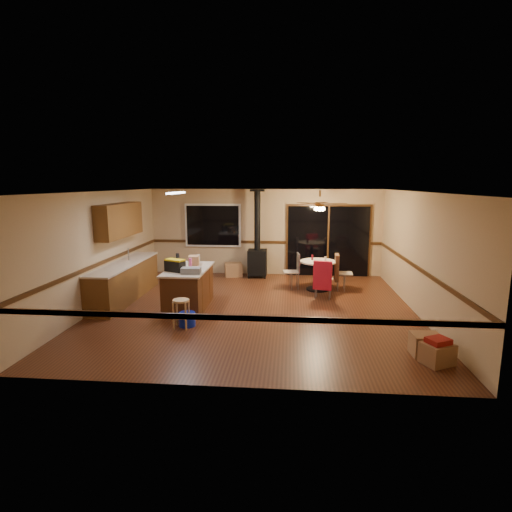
# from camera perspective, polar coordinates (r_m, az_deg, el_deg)

# --- Properties ---
(floor) EXTENTS (7.00, 7.00, 0.00)m
(floor) POSITION_cam_1_polar(r_m,az_deg,el_deg) (9.03, -0.17, -7.54)
(floor) COLOR #4F2716
(floor) RESTS_ON ground
(ceiling) EXTENTS (7.00, 7.00, 0.00)m
(ceiling) POSITION_cam_1_polar(r_m,az_deg,el_deg) (8.59, -0.18, 9.19)
(ceiling) COLOR silver
(ceiling) RESTS_ON ground
(wall_back) EXTENTS (7.00, 0.00, 7.00)m
(wall_back) POSITION_cam_1_polar(r_m,az_deg,el_deg) (12.17, 1.31, 3.41)
(wall_back) COLOR tan
(wall_back) RESTS_ON ground
(wall_front) EXTENTS (7.00, 0.00, 7.00)m
(wall_front) POSITION_cam_1_polar(r_m,az_deg,el_deg) (5.33, -3.56, -5.79)
(wall_front) COLOR tan
(wall_front) RESTS_ON ground
(wall_left) EXTENTS (0.00, 7.00, 7.00)m
(wall_left) POSITION_cam_1_polar(r_m,az_deg,el_deg) (9.68, -21.29, 0.88)
(wall_left) COLOR tan
(wall_left) RESTS_ON ground
(wall_right) EXTENTS (0.00, 7.00, 7.00)m
(wall_right) POSITION_cam_1_polar(r_m,az_deg,el_deg) (9.10, 22.35, 0.24)
(wall_right) COLOR tan
(wall_right) RESTS_ON ground
(chair_rail) EXTENTS (7.00, 7.00, 0.08)m
(chair_rail) POSITION_cam_1_polar(r_m,az_deg,el_deg) (8.77, -0.17, -1.32)
(chair_rail) COLOR #402510
(chair_rail) RESTS_ON ground
(window) EXTENTS (1.72, 0.10, 1.32)m
(window) POSITION_cam_1_polar(r_m,az_deg,el_deg) (12.31, -6.18, 4.37)
(window) COLOR black
(window) RESTS_ON ground
(sliding_door) EXTENTS (2.52, 0.10, 2.10)m
(sliding_door) POSITION_cam_1_polar(r_m,az_deg,el_deg) (12.18, 10.24, 2.07)
(sliding_door) COLOR black
(sliding_door) RESTS_ON ground
(lower_cabinets) EXTENTS (0.60, 3.00, 0.86)m
(lower_cabinets) POSITION_cam_1_polar(r_m,az_deg,el_deg) (10.16, -18.21, -3.51)
(lower_cabinets) COLOR brown
(lower_cabinets) RESTS_ON ground
(countertop) EXTENTS (0.64, 3.04, 0.04)m
(countertop) POSITION_cam_1_polar(r_m,az_deg,el_deg) (10.07, -18.36, -1.02)
(countertop) COLOR beige
(countertop) RESTS_ON lower_cabinets
(upper_cabinets) EXTENTS (0.35, 2.00, 0.80)m
(upper_cabinets) POSITION_cam_1_polar(r_m,az_deg,el_deg) (10.16, -18.89, 4.87)
(upper_cabinets) COLOR brown
(upper_cabinets) RESTS_ON ground
(kitchen_island) EXTENTS (0.88, 1.68, 0.90)m
(kitchen_island) POSITION_cam_1_polar(r_m,az_deg,el_deg) (9.15, -9.59, -4.49)
(kitchen_island) COLOR #4A2712
(kitchen_island) RESTS_ON ground
(wood_stove) EXTENTS (0.55, 0.50, 2.52)m
(wood_stove) POSITION_cam_1_polar(r_m,az_deg,el_deg) (11.83, 0.19, 0.41)
(wood_stove) COLOR black
(wood_stove) RESTS_ON ground
(ceiling_fan) EXTENTS (0.24, 0.24, 0.55)m
(ceiling_fan) POSITION_cam_1_polar(r_m,az_deg,el_deg) (10.34, 9.10, 7.12)
(ceiling_fan) COLOR brown
(ceiling_fan) RESTS_ON ceiling
(fluorescent_strip) EXTENTS (0.10, 1.20, 0.04)m
(fluorescent_strip) POSITION_cam_1_polar(r_m,az_deg,el_deg) (9.22, -11.35, 8.82)
(fluorescent_strip) COLOR white
(fluorescent_strip) RESTS_ON ceiling
(toolbox_grey) EXTENTS (0.42, 0.25, 0.13)m
(toolbox_grey) POSITION_cam_1_polar(r_m,az_deg,el_deg) (8.52, -9.26, -2.06)
(toolbox_grey) COLOR slate
(toolbox_grey) RESTS_ON kitchen_island
(toolbox_black) EXTENTS (0.47, 0.37, 0.23)m
(toolbox_black) POSITION_cam_1_polar(r_m,az_deg,el_deg) (8.79, -11.50, -1.41)
(toolbox_black) COLOR black
(toolbox_black) RESTS_ON kitchen_island
(toolbox_yellow_lid) EXTENTS (0.47, 0.37, 0.03)m
(toolbox_yellow_lid) POSITION_cam_1_polar(r_m,az_deg,el_deg) (8.76, -11.53, -0.56)
(toolbox_yellow_lid) COLOR gold
(toolbox_yellow_lid) RESTS_ON toolbox_black
(box_on_island) EXTENTS (0.28, 0.35, 0.21)m
(box_on_island) POSITION_cam_1_polar(r_m,az_deg,el_deg) (9.41, -8.87, -0.61)
(box_on_island) COLOR #926641
(box_on_island) RESTS_ON kitchen_island
(bottle_dark) EXTENTS (0.08, 0.08, 0.28)m
(bottle_dark) POSITION_cam_1_polar(r_m,az_deg,el_deg) (9.40, -11.12, -0.46)
(bottle_dark) COLOR black
(bottle_dark) RESTS_ON kitchen_island
(bottle_pink) EXTENTS (0.07, 0.07, 0.20)m
(bottle_pink) POSITION_cam_1_polar(r_m,az_deg,el_deg) (9.17, -9.34, -0.94)
(bottle_pink) COLOR #D84C8C
(bottle_pink) RESTS_ON kitchen_island
(bottle_white) EXTENTS (0.07, 0.07, 0.19)m
(bottle_white) POSITION_cam_1_polar(r_m,az_deg,el_deg) (9.70, -8.19, -0.33)
(bottle_white) COLOR white
(bottle_white) RESTS_ON kitchen_island
(bar_stool) EXTENTS (0.40, 0.40, 0.57)m
(bar_stool) POSITION_cam_1_polar(r_m,az_deg,el_deg) (7.95, -10.63, -8.10)
(bar_stool) COLOR tan
(bar_stool) RESTS_ON floor
(blue_bucket) EXTENTS (0.41, 0.41, 0.27)m
(blue_bucket) POSITION_cam_1_polar(r_m,az_deg,el_deg) (8.07, -9.81, -8.89)
(blue_bucket) COLOR #0C20B2
(blue_bucket) RESTS_ON floor
(dining_table) EXTENTS (0.94, 0.94, 0.78)m
(dining_table) POSITION_cam_1_polar(r_m,az_deg,el_deg) (10.57, 8.84, -2.01)
(dining_table) COLOR black
(dining_table) RESTS_ON ground
(glass_red) EXTENTS (0.06, 0.06, 0.14)m
(glass_red) POSITION_cam_1_polar(r_m,az_deg,el_deg) (10.59, 8.04, -0.20)
(glass_red) COLOR #590C14
(glass_red) RESTS_ON dining_table
(glass_cream) EXTENTS (0.07, 0.07, 0.13)m
(glass_cream) POSITION_cam_1_polar(r_m,az_deg,el_deg) (10.47, 9.88, -0.41)
(glass_cream) COLOR beige
(glass_cream) RESTS_ON dining_table
(chair_left) EXTENTS (0.45, 0.45, 0.51)m
(chair_left) POSITION_cam_1_polar(r_m,az_deg,el_deg) (10.64, 5.60, -1.54)
(chair_left) COLOR tan
(chair_left) RESTS_ON ground
(chair_near) EXTENTS (0.52, 0.55, 0.70)m
(chair_near) POSITION_cam_1_polar(r_m,az_deg,el_deg) (9.70, 9.51, -2.75)
(chair_near) COLOR tan
(chair_near) RESTS_ON ground
(chair_right) EXTENTS (0.49, 0.45, 0.70)m
(chair_right) POSITION_cam_1_polar(r_m,az_deg,el_deg) (10.66, 11.60, -1.63)
(chair_right) COLOR tan
(chair_right) RESTS_ON ground
(box_under_window) EXTENTS (0.59, 0.52, 0.40)m
(box_under_window) POSITION_cam_1_polar(r_m,az_deg,el_deg) (12.06, -3.24, -1.96)
(box_under_window) COLOR #926641
(box_under_window) RESTS_ON floor
(box_corner_a) EXTENTS (0.56, 0.53, 0.33)m
(box_corner_a) POSITION_cam_1_polar(r_m,az_deg,el_deg) (6.99, 24.46, -12.57)
(box_corner_a) COLOR #926641
(box_corner_a) RESTS_ON floor
(box_corner_b) EXTENTS (0.46, 0.40, 0.36)m
(box_corner_b) POSITION_cam_1_polar(r_m,az_deg,el_deg) (7.22, 23.07, -11.60)
(box_corner_b) COLOR #926641
(box_corner_b) RESTS_ON floor
(box_small_red) EXTENTS (0.41, 0.39, 0.09)m
(box_small_red) POSITION_cam_1_polar(r_m,az_deg,el_deg) (6.91, 24.60, -10.96)
(box_small_red) COLOR maroon
(box_small_red) RESTS_ON box_corner_a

